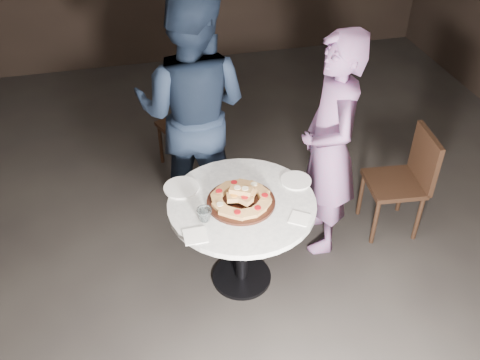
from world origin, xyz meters
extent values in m
plane|color=black|center=(0.00, 0.00, 0.00)|extent=(7.00, 7.00, 0.00)
cylinder|color=black|center=(-0.02, -0.02, 0.01)|extent=(0.41, 0.41, 0.03)
cylinder|color=black|center=(-0.02, -0.02, 0.34)|extent=(0.08, 0.08, 0.63)
cylinder|color=silver|center=(-0.02, -0.02, 0.66)|extent=(0.92, 0.92, 0.04)
cylinder|color=black|center=(-0.03, -0.03, 0.69)|extent=(0.44, 0.44, 0.02)
cube|color=#BB8448|center=(0.11, -0.05, 0.71)|extent=(0.07, 0.09, 0.04)
cylinder|color=#AD0D13|center=(0.11, -0.05, 0.73)|extent=(0.04, 0.04, 0.01)
cube|color=#BB8448|center=(0.11, 0.02, 0.71)|extent=(0.10, 0.11, 0.04)
cube|color=#BB8448|center=(0.08, 0.07, 0.71)|extent=(0.11, 0.11, 0.04)
cylinder|color=beige|center=(0.08, 0.07, 0.73)|extent=(0.06, 0.06, 0.01)
cube|color=#BB8448|center=(0.02, 0.11, 0.71)|extent=(0.11, 0.10, 0.04)
cube|color=#BB8448|center=(-0.04, 0.12, 0.71)|extent=(0.09, 0.07, 0.04)
cylinder|color=#AD0D13|center=(-0.04, 0.12, 0.73)|extent=(0.04, 0.04, 0.01)
cube|color=#BB8448|center=(-0.10, 0.10, 0.71)|extent=(0.11, 0.11, 0.04)
cube|color=#BB8448|center=(-0.15, 0.05, 0.71)|extent=(0.11, 0.11, 0.04)
cylinder|color=#AD0D13|center=(-0.15, 0.05, 0.73)|extent=(0.06, 0.06, 0.01)
cube|color=#BB8448|center=(-0.17, 0.00, 0.71)|extent=(0.07, 0.09, 0.04)
cube|color=#BB8448|center=(-0.17, -0.07, 0.71)|extent=(0.09, 0.11, 0.04)
cylinder|color=beige|center=(-0.17, -0.07, 0.73)|extent=(0.05, 0.05, 0.01)
cube|color=#BB8448|center=(-0.14, -0.12, 0.71)|extent=(0.11, 0.11, 0.04)
cube|color=#BB8448|center=(-0.08, -0.16, 0.71)|extent=(0.11, 0.10, 0.04)
cylinder|color=#AD0D13|center=(-0.08, -0.16, 0.73)|extent=(0.06, 0.06, 0.01)
cube|color=#BB8448|center=(-0.02, -0.17, 0.71)|extent=(0.09, 0.07, 0.04)
cube|color=#BB8448|center=(0.04, -0.15, 0.71)|extent=(0.11, 0.11, 0.04)
cylinder|color=#AD0D13|center=(0.04, -0.15, 0.73)|extent=(0.06, 0.06, 0.01)
cube|color=#BB8448|center=(0.09, -0.11, 0.71)|extent=(0.11, 0.11, 0.04)
cube|color=#BB8448|center=(0.01, -0.01, 0.74)|extent=(0.09, 0.10, 0.03)
cylinder|color=#2D6B1E|center=(0.01, -0.01, 0.76)|extent=(0.05, 0.05, 0.01)
cube|color=#BB8448|center=(-0.04, 0.02, 0.74)|extent=(0.09, 0.11, 0.04)
cylinder|color=beige|center=(-0.04, 0.02, 0.76)|extent=(0.05, 0.05, 0.01)
cube|color=#BB8448|center=(-0.08, -0.04, 0.74)|extent=(0.10, 0.08, 0.03)
cylinder|color=orange|center=(-0.08, -0.04, 0.76)|extent=(0.05, 0.05, 0.01)
cube|color=#BB8448|center=(-0.02, -0.07, 0.74)|extent=(0.11, 0.11, 0.04)
cylinder|color=#AD0D13|center=(-0.02, -0.07, 0.76)|extent=(0.06, 0.06, 0.01)
cube|color=#BB8448|center=(0.01, -0.01, 0.74)|extent=(0.11, 0.10, 0.04)
cylinder|color=#2D6B1E|center=(0.01, -0.01, 0.76)|extent=(0.06, 0.06, 0.01)
cube|color=#BB8448|center=(-0.01, -0.03, 0.77)|extent=(0.11, 0.10, 0.04)
cylinder|color=beige|center=(-0.01, -0.03, 0.79)|extent=(0.06, 0.06, 0.01)
cube|color=#BB8448|center=(-0.05, -0.01, 0.77)|extent=(0.11, 0.10, 0.04)
cylinder|color=beige|center=(-0.05, -0.01, 0.79)|extent=(0.05, 0.05, 0.01)
cylinder|color=white|center=(-0.36, 0.20, 0.69)|extent=(0.26, 0.26, 0.01)
cylinder|color=white|center=(0.36, 0.10, 0.69)|extent=(0.22, 0.22, 0.01)
imported|color=silver|center=(-0.27, -0.13, 0.72)|extent=(0.12, 0.12, 0.08)
cube|color=white|center=(-0.35, -0.25, 0.68)|extent=(0.13, 0.13, 0.01)
cube|color=white|center=(0.27, -0.24, 0.68)|extent=(0.15, 0.15, 0.01)
cube|color=black|center=(-0.18, 1.38, 0.39)|extent=(0.48, 0.48, 0.03)
cube|color=black|center=(-0.11, 1.21, 0.59)|extent=(0.35, 0.17, 0.39)
cylinder|color=black|center=(-0.10, 1.59, 0.20)|extent=(0.04, 0.04, 0.39)
cylinder|color=black|center=(-0.39, 1.47, 0.20)|extent=(0.04, 0.04, 0.39)
cylinder|color=black|center=(0.02, 1.30, 0.20)|extent=(0.04, 0.04, 0.39)
cylinder|color=black|center=(-0.27, 1.18, 0.20)|extent=(0.04, 0.04, 0.39)
cube|color=black|center=(1.16, 0.25, 0.40)|extent=(0.41, 0.41, 0.04)
cube|color=black|center=(1.35, 0.23, 0.61)|extent=(0.07, 0.38, 0.40)
cylinder|color=black|center=(1.02, 0.42, 0.20)|extent=(0.04, 0.04, 0.40)
cylinder|color=black|center=(0.99, 0.10, 0.20)|extent=(0.04, 0.04, 0.40)
cylinder|color=black|center=(1.34, 0.39, 0.20)|extent=(0.04, 0.04, 0.40)
cylinder|color=black|center=(1.31, 0.07, 0.20)|extent=(0.04, 0.04, 0.40)
imported|color=black|center=(-0.18, 0.80, 0.87)|extent=(1.05, 0.95, 1.75)
imported|color=slate|center=(0.63, 0.25, 0.80)|extent=(0.44, 0.62, 1.60)
camera|label=1|loc=(-0.60, -2.42, 2.77)|focal=40.00mm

